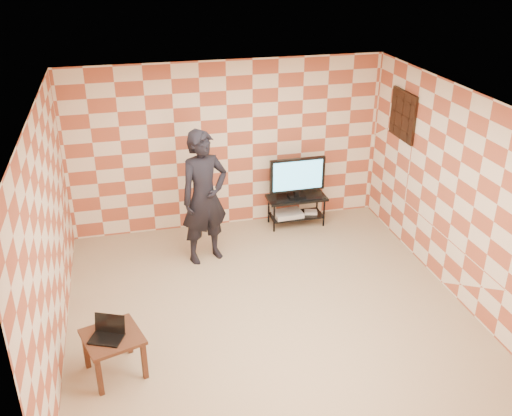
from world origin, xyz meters
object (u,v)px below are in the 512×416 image
object	(u,v)px
tv_stand	(296,204)
tv	(297,176)
person	(204,197)
side_table	(113,342)

from	to	relation	value
tv_stand	tv	xyz separation A→B (m)	(-0.00, -0.00, 0.50)
tv	person	bearing A→B (deg)	-155.51
tv_stand	side_table	bearing A→B (deg)	-135.30
side_table	person	bearing A→B (deg)	58.33
side_table	person	distance (m)	2.66
side_table	person	world-z (taller)	person
tv_stand	person	distance (m)	1.89
tv	side_table	world-z (taller)	tv
tv_stand	person	bearing A→B (deg)	-155.42
tv_stand	side_table	world-z (taller)	same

